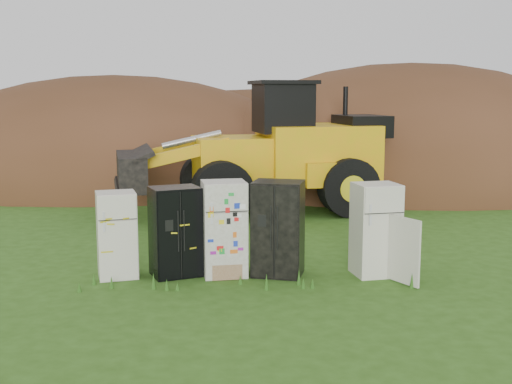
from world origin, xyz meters
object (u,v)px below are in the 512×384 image
at_px(fridge_open_door, 376,229).
at_px(fridge_black_side, 175,231).
at_px(fridge_leftmost, 117,235).
at_px(fridge_sticker, 224,229).
at_px(wheel_loader, 251,147).
at_px(fridge_dark_mid, 278,228).

bearing_deg(fridge_open_door, fridge_black_side, 168.44).
height_order(fridge_leftmost, fridge_sticker, fridge_sticker).
distance_m(fridge_open_door, wheel_loader, 6.84).
bearing_deg(fridge_sticker, fridge_dark_mid, -9.59).
distance_m(fridge_black_side, fridge_sticker, 0.91).
xyz_separation_m(fridge_black_side, fridge_dark_mid, (1.91, -0.03, 0.05)).
bearing_deg(wheel_loader, fridge_open_door, -82.59).
height_order(fridge_open_door, wheel_loader, wheel_loader).
relative_size(fridge_leftmost, fridge_sticker, 0.90).
bearing_deg(fridge_open_door, fridge_dark_mid, 168.13).
distance_m(fridge_black_side, fridge_open_door, 3.73).
distance_m(fridge_leftmost, fridge_black_side, 1.07).
height_order(fridge_black_side, fridge_dark_mid, fridge_dark_mid).
relative_size(fridge_leftmost, fridge_black_side, 0.95).
xyz_separation_m(fridge_dark_mid, wheel_loader, (-0.36, 6.36, 0.97)).
xyz_separation_m(fridge_dark_mid, fridge_open_door, (1.82, -0.05, -0.02)).
bearing_deg(wheel_loader, fridge_dark_mid, -98.13).
distance_m(fridge_dark_mid, wheel_loader, 6.45).
relative_size(fridge_leftmost, fridge_open_door, 0.92).
distance_m(fridge_sticker, wheel_loader, 6.45).
xyz_separation_m(fridge_leftmost, wheel_loader, (2.63, 6.39, 1.06)).
height_order(fridge_black_side, fridge_open_door, fridge_open_door).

